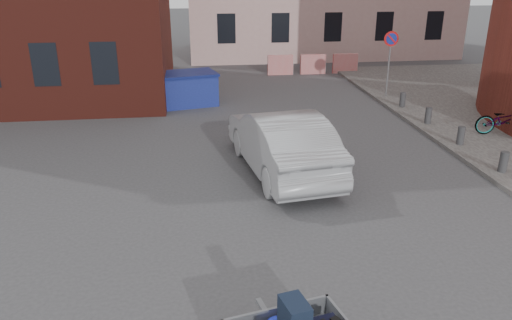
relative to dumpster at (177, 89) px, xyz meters
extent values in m
plane|color=#38383A|center=(2.60, -9.55, -0.65)|extent=(120.00, 120.00, 0.00)
cylinder|color=gray|center=(8.60, -0.05, 0.77)|extent=(0.07, 0.07, 2.60)
cylinder|color=red|center=(8.60, -0.07, 1.82)|extent=(0.60, 0.03, 0.60)
cylinder|color=navy|center=(8.60, -0.09, 1.82)|extent=(0.44, 0.03, 0.44)
cylinder|color=#3A3A3D|center=(8.60, -8.35, -0.25)|extent=(0.22, 0.22, 0.55)
cylinder|color=#3A3A3D|center=(8.60, -6.15, -0.25)|extent=(0.22, 0.22, 0.55)
cylinder|color=#3A3A3D|center=(8.60, -3.95, -0.25)|extent=(0.22, 0.22, 0.55)
cylinder|color=#3A3A3D|center=(8.60, -1.75, -0.25)|extent=(0.22, 0.22, 0.55)
cube|color=red|center=(5.10, 5.45, -0.15)|extent=(1.30, 0.18, 1.00)
cube|color=red|center=(6.80, 5.45, -0.15)|extent=(1.30, 0.18, 1.00)
cube|color=red|center=(8.50, 5.45, -0.15)|extent=(1.30, 0.18, 1.00)
cube|color=slate|center=(1.62, -13.97, -0.01)|extent=(1.57, 0.40, 0.28)
cube|color=slate|center=(1.54, -13.61, -0.25)|extent=(0.23, 0.70, 0.06)
cube|color=navy|center=(0.00, 0.00, -0.05)|extent=(3.25, 2.15, 1.19)
cube|color=navy|center=(0.00, 0.00, 0.59)|extent=(3.37, 2.27, 0.10)
imported|color=#A0A2A7|center=(2.88, -7.26, 0.19)|extent=(2.49, 5.30, 1.68)
imported|color=black|center=(10.44, -5.42, -0.05)|extent=(1.91, 0.96, 0.96)
camera|label=1|loc=(0.62, -19.55, 4.50)|focal=35.00mm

